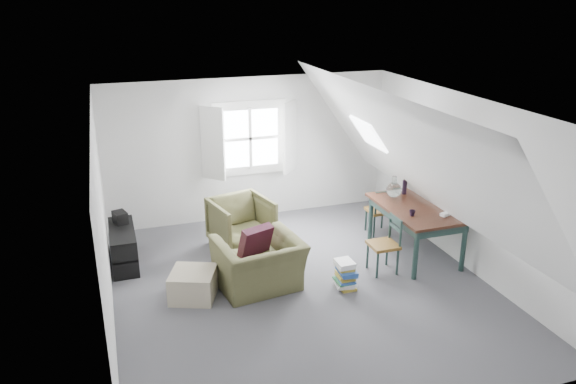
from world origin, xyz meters
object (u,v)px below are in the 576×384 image
object	(u,v)px
dining_chair_far	(380,210)
armchair_near	(259,287)
armchair_far	(242,246)
ottoman	(193,284)
media_shelf	(124,249)
dining_chair_near	(385,244)
magazine_stack	(345,275)
dining_table	(416,213)

from	to	relation	value
dining_chair_far	armchair_near	bearing A→B (deg)	26.17
armchair_far	ottoman	world-z (taller)	armchair_far
media_shelf	dining_chair_far	bearing A→B (deg)	-0.58
armchair_far	dining_chair_near	distance (m)	2.33
media_shelf	magazine_stack	distance (m)	3.30
armchair_far	magazine_stack	size ratio (longest dim) A/B	2.22
dining_table	media_shelf	distance (m)	4.41
dining_chair_near	magazine_stack	bearing A→B (deg)	-67.40
armchair_far	dining_table	bearing A→B (deg)	-37.63
dining_chair_far	media_shelf	size ratio (longest dim) A/B	0.74
armchair_near	ottoman	world-z (taller)	ottoman
armchair_near	ottoman	size ratio (longest dim) A/B	1.94
dining_chair_far	magazine_stack	distance (m)	1.98
magazine_stack	ottoman	bearing A→B (deg)	168.66
armchair_near	media_shelf	size ratio (longest dim) A/B	1.01
dining_chair_far	ottoman	bearing A→B (deg)	19.52
armchair_far	dining_chair_near	world-z (taller)	dining_chair_near
dining_table	armchair_far	bearing A→B (deg)	154.76
ottoman	media_shelf	size ratio (longest dim) A/B	0.52
dining_chair_near	magazine_stack	size ratio (longest dim) A/B	2.10
armchair_far	dining_chair_near	xyz separation A→B (m)	(1.76, -1.46, 0.44)
media_shelf	magazine_stack	size ratio (longest dim) A/B	2.72
magazine_stack	dining_chair_far	bearing A→B (deg)	49.60
armchair_near	media_shelf	xyz separation A→B (m)	(-1.72, 1.30, 0.25)
ottoman	dining_chair_far	distance (m)	3.48
armchair_near	media_shelf	bearing A→B (deg)	-44.94
armchair_near	armchair_far	xyz separation A→B (m)	(0.09, 1.35, 0.00)
dining_chair_near	media_shelf	size ratio (longest dim) A/B	0.77
dining_table	dining_chair_near	distance (m)	0.81
dining_chair_near	media_shelf	distance (m)	3.85
armchair_near	dining_chair_far	size ratio (longest dim) A/B	1.37
armchair_near	magazine_stack	bearing A→B (deg)	153.39
armchair_far	media_shelf	xyz separation A→B (m)	(-1.81, -0.06, 0.25)
armchair_far	dining_chair_near	size ratio (longest dim) A/B	1.06
armchair_near	ottoman	distance (m)	0.92
armchair_far	magazine_stack	xyz separation A→B (m)	(1.03, -1.73, 0.20)
dining_chair_near	dining_table	bearing A→B (deg)	119.83
dining_chair_near	magazine_stack	xyz separation A→B (m)	(-0.74, -0.27, -0.24)
armchair_far	ottoman	bearing A→B (deg)	-140.16
dining_table	dining_chair_near	size ratio (longest dim) A/B	1.89
dining_chair_near	dining_chair_far	bearing A→B (deg)	158.50
armchair_near	magazine_stack	size ratio (longest dim) A/B	2.76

